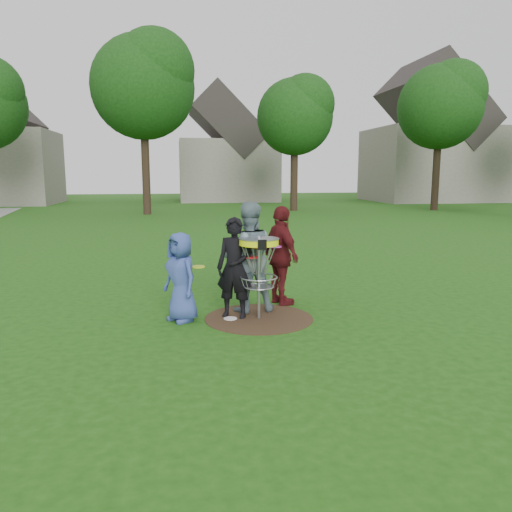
{
  "coord_description": "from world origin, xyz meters",
  "views": [
    {
      "loc": [
        -1.29,
        -7.88,
        2.39
      ],
      "look_at": [
        0.0,
        0.3,
        1.0
      ],
      "focal_mm": 35.0,
      "sensor_mm": 36.0,
      "label": 1
    }
  ],
  "objects": [
    {
      "name": "player_maroon",
      "position": [
        0.55,
        0.83,
        0.9
      ],
      "size": [
        0.75,
        1.14,
        1.8
      ],
      "primitive_type": "imported",
      "rotation": [
        0.0,
        0.0,
        1.89
      ],
      "color": "#591417",
      "rests_on": "ground"
    },
    {
      "name": "player_blue",
      "position": [
        -1.26,
        0.08,
        0.73
      ],
      "size": [
        0.78,
        0.85,
        1.45
      ],
      "primitive_type": "imported",
      "rotation": [
        0.0,
        0.0,
        -0.98
      ],
      "color": "#354A93",
      "rests_on": "ground"
    },
    {
      "name": "dirt_patch",
      "position": [
        0.0,
        0.0,
        0.0
      ],
      "size": [
        1.8,
        1.8,
        0.01
      ],
      "primitive_type": "cylinder",
      "color": "#47331E",
      "rests_on": "ground"
    },
    {
      "name": "house_row",
      "position": [
        4.78,
        33.07,
        4.14
      ],
      "size": [
        44.5,
        10.65,
        11.62
      ],
      "color": "gray",
      "rests_on": "ground"
    },
    {
      "name": "ground",
      "position": [
        0.0,
        0.0,
        0.0
      ],
      "size": [
        100.0,
        100.0,
        0.0
      ],
      "primitive_type": "plane",
      "color": "#19470F",
      "rests_on": "ground"
    },
    {
      "name": "held_discs",
      "position": [
        -0.19,
        0.23,
        1.05
      ],
      "size": [
        1.59,
        0.78,
        0.29
      ],
      "color": "#C0DB18",
      "rests_on": "ground"
    },
    {
      "name": "player_black",
      "position": [
        -0.38,
        0.14,
        0.84
      ],
      "size": [
        0.72,
        0.61,
        1.67
      ],
      "primitive_type": "imported",
      "rotation": [
        0.0,
        0.0,
        -0.41
      ],
      "color": "black",
      "rests_on": "ground"
    },
    {
      "name": "player_grey",
      "position": [
        -0.11,
        0.5,
        0.95
      ],
      "size": [
        0.97,
        0.79,
        1.9
      ],
      "primitive_type": "imported",
      "rotation": [
        0.0,
        0.0,
        3.22
      ],
      "color": "slate",
      "rests_on": "ground"
    },
    {
      "name": "disc_on_grass",
      "position": [
        -0.47,
        0.02,
        0.01
      ],
      "size": [
        0.22,
        0.22,
        0.02
      ],
      "primitive_type": "cylinder",
      "color": "white",
      "rests_on": "ground"
    },
    {
      "name": "disc_golf_basket",
      "position": [
        0.0,
        -0.0,
        1.02
      ],
      "size": [
        0.66,
        0.67,
        1.38
      ],
      "color": "#9EA0A5",
      "rests_on": "ground"
    },
    {
      "name": "tree_row",
      "position": [
        0.44,
        20.67,
        6.21
      ],
      "size": [
        51.2,
        17.42,
        9.9
      ],
      "color": "#38281C",
      "rests_on": "ground"
    }
  ]
}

